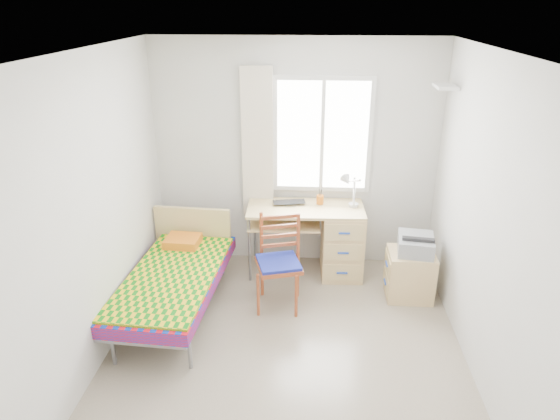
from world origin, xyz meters
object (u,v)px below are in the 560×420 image
object	(u,v)px
chair	(280,257)
printer	(416,244)
desk	(336,238)
cabinet	(409,274)
bed	(175,276)

from	to	relation	value
chair	printer	distance (m)	1.42
desk	chair	size ratio (longest dim) A/B	1.35
desk	printer	distance (m)	0.92
cabinet	printer	size ratio (longest dim) A/B	1.13
desk	printer	bearing A→B (deg)	-29.82
bed	desk	size ratio (longest dim) A/B	1.43
desk	chair	xyz separation A→B (m)	(-0.59, -0.68, 0.11)
desk	chair	distance (m)	0.91
desk	chair	bearing A→B (deg)	-133.12
bed	cabinet	bearing A→B (deg)	13.50
desk	cabinet	world-z (taller)	desk
chair	cabinet	world-z (taller)	chair
desk	cabinet	xyz separation A→B (m)	(0.77, -0.45, -0.18)
desk	printer	world-z (taller)	desk
printer	chair	bearing A→B (deg)	-161.70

